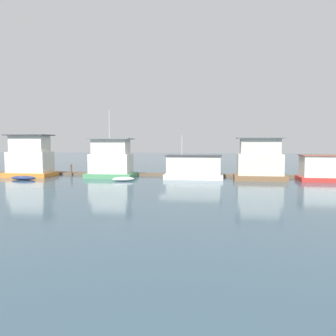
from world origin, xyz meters
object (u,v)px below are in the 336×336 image
Objects in this scene: dinghy_white at (123,179)px; houseboat_white at (194,168)px; mooring_post_near_left at (71,170)px; dinghy_navy at (24,178)px; houseboat_green at (111,160)px; houseboat_brown at (260,161)px; mooring_post_far_left at (192,169)px; houseboat_orange at (30,158)px; houseboat_red at (330,169)px; mooring_post_far_right at (256,172)px.

houseboat_white is at bearing 24.19° from dinghy_white.
dinghy_navy is at bearing -119.02° from mooring_post_near_left.
houseboat_green is 1.42× the size of houseboat_brown.
mooring_post_far_left is (10.51, 1.84, -1.17)m from houseboat_green.
houseboat_red is (38.33, 0.05, -1.01)m from houseboat_orange.
dinghy_navy is 1.56× the size of mooring_post_far_left.
dinghy_white is 1.85× the size of mooring_post_near_left.
houseboat_white is 2.58× the size of dinghy_white.
houseboat_white reaches higher than mooring_post_near_left.
mooring_post_far_right is 25.32m from mooring_post_near_left.
houseboat_red is 8.53m from mooring_post_far_right.
mooring_post_far_left is at bearing 172.41° from houseboat_red.
houseboat_white is at bearing -179.07° from houseboat_brown.
houseboat_green is 10.95m from houseboat_white.
houseboat_white is 1.99m from mooring_post_far_left.
houseboat_brown is 16.85m from dinghy_white.
houseboat_green is 10.94m from dinghy_navy.
dinghy_white is (-24.32, -3.38, -1.25)m from houseboat_red.
houseboat_brown is at bearing -84.26° from mooring_post_far_right.
houseboat_orange is at bearing 166.64° from dinghy_white.
dinghy_white is (12.61, 0.55, 0.01)m from dinghy_navy.
houseboat_brown is 8.08m from houseboat_red.
mooring_post_far_left is (-8.53, 1.78, -1.22)m from houseboat_brown.
houseboat_orange is 4.70m from dinghy_navy.
houseboat_white is 8.17m from houseboat_brown.
dinghy_white is (-8.17, -3.67, -1.19)m from houseboat_white.
houseboat_green is at bearing -174.44° from mooring_post_far_right.
dinghy_white is at bearing -155.81° from houseboat_white.
houseboat_brown is 4.04× the size of mooring_post_near_left.
mooring_post_near_left is (3.40, 6.14, 0.53)m from dinghy_navy.
mooring_post_far_right is at bearing 19.12° from dinghy_white.
houseboat_orange reaches higher than houseboat_red.
houseboat_red is 16.71m from mooring_post_far_left.
houseboat_brown reaches higher than houseboat_red.
houseboat_brown is (19.04, 0.05, 0.05)m from houseboat_green.
houseboat_orange is at bearing -179.11° from houseboat_white.
dinghy_white is 10.78m from mooring_post_near_left.
mooring_post_far_right is at bearing 13.56° from houseboat_white.
houseboat_brown is (30.30, 0.48, -0.20)m from houseboat_orange.
houseboat_white is (10.92, -0.08, -0.82)m from houseboat_green.
houseboat_red reaches higher than dinghy_navy.
houseboat_red reaches higher than mooring_post_far_right.
houseboat_white is 17.50m from mooring_post_near_left.
dinghy_white is at bearing -160.88° from mooring_post_far_right.
dinghy_white is at bearing -53.74° from houseboat_green.
houseboat_green is 27.09m from houseboat_red.
mooring_post_far_left is (21.77, 2.26, -1.42)m from houseboat_orange.
mooring_post_near_left is (-25.32, 0.00, -0.07)m from mooring_post_far_right.
houseboat_white is 16.15m from houseboat_red.
dinghy_navy is (-28.90, -4.35, -2.06)m from houseboat_brown.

